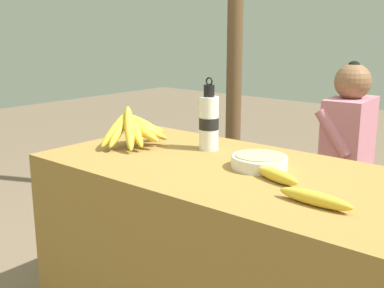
# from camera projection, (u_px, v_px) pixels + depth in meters

# --- Properties ---
(market_counter) EXTENTS (1.43, 0.72, 0.73)m
(market_counter) POSITION_uv_depth(u_px,v_px,m) (231.00, 262.00, 1.78)
(market_counter) COLOR olive
(market_counter) RESTS_ON ground_plane
(banana_bunch_ripe) EXTENTS (0.20, 0.34, 0.18)m
(banana_bunch_ripe) POSITION_uv_depth(u_px,v_px,m) (135.00, 128.00, 1.97)
(banana_bunch_ripe) COLOR #4C381E
(banana_bunch_ripe) RESTS_ON market_counter
(serving_bowl) EXTENTS (0.20, 0.20, 0.05)m
(serving_bowl) POSITION_uv_depth(u_px,v_px,m) (259.00, 161.00, 1.68)
(serving_bowl) COLOR white
(serving_bowl) RESTS_ON market_counter
(water_bottle) EXTENTS (0.08, 0.08, 0.29)m
(water_bottle) POSITION_uv_depth(u_px,v_px,m) (209.00, 122.00, 1.92)
(water_bottle) COLOR white
(water_bottle) RESTS_ON market_counter
(loose_banana_front) EXTENTS (0.23, 0.05, 0.04)m
(loose_banana_front) POSITION_uv_depth(u_px,v_px,m) (315.00, 199.00, 1.32)
(loose_banana_front) COLOR gold
(loose_banana_front) RESTS_ON market_counter
(loose_banana_side) EXTENTS (0.18, 0.09, 0.04)m
(loose_banana_side) POSITION_uv_depth(u_px,v_px,m) (277.00, 176.00, 1.53)
(loose_banana_side) COLOR gold
(loose_banana_side) RESTS_ON market_counter
(wooden_bench) EXTENTS (1.50, 0.32, 0.39)m
(wooden_bench) POSITION_uv_depth(u_px,v_px,m) (371.00, 197.00, 2.55)
(wooden_bench) COLOR brown
(wooden_bench) RESTS_ON ground_plane
(seated_vendor) EXTENTS (0.42, 0.40, 1.04)m
(seated_vendor) POSITION_uv_depth(u_px,v_px,m) (339.00, 145.00, 2.57)
(seated_vendor) COLOR #473828
(seated_vendor) RESTS_ON ground_plane
(support_post_near) EXTENTS (0.11, 0.11, 2.71)m
(support_post_near) POSITION_uv_depth(u_px,v_px,m) (236.00, 4.00, 3.15)
(support_post_near) COLOR brown
(support_post_near) RESTS_ON ground_plane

